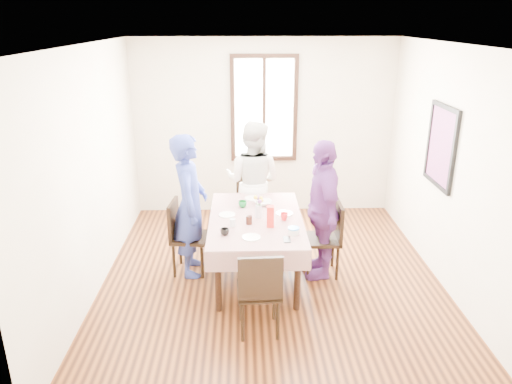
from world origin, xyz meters
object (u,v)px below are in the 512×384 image
person_left (190,206)px  person_right (322,209)px  chair_left (190,237)px  person_far (254,182)px  chair_far (254,208)px  chair_near (259,290)px  chair_right (322,239)px  dining_table (256,248)px

person_left → person_right: person_left is taller
chair_left → person_left: size_ratio=0.53×
person_left → person_far: size_ratio=1.03×
chair_far → chair_near: bearing=80.4°
person_far → chair_far: bearing=-68.2°
chair_left → chair_right: same height
chair_far → person_right: person_right is taller
person_far → person_right: 1.27m
chair_left → chair_near: bearing=38.9°
person_left → chair_far: bearing=-40.3°
chair_far → person_far: size_ratio=0.54×
chair_left → chair_far: same height
chair_left → person_far: (0.80, 0.91, 0.39)m
chair_left → chair_far: 1.23m
chair_right → chair_far: 1.30m
dining_table → person_far: size_ratio=0.93×
person_left → person_far: (0.77, 0.91, -0.02)m
chair_far → dining_table: bearing=80.4°
chair_far → person_left: size_ratio=0.53×
chair_right → chair_near: size_ratio=1.00×
chair_right → chair_near: 1.38m
dining_table → person_left: 0.93m
dining_table → person_far: bearing=90.0°
chair_near → person_left: size_ratio=0.53×
dining_table → chair_far: 1.08m
chair_right → chair_far: bearing=38.7°
chair_far → chair_near: 2.16m
chair_right → chair_near: (-0.80, -1.13, 0.00)m
chair_near → chair_right: bearing=52.5°
chair_far → chair_near: size_ratio=1.00×
chair_right → person_far: 1.34m
chair_left → person_far: 1.27m
chair_right → person_left: person_left is taller
chair_left → chair_right: size_ratio=1.00×
chair_near → person_right: 1.42m
dining_table → chair_right: chair_right is taller
dining_table → chair_right: 0.80m
chair_right → chair_far: same height
dining_table → chair_right: size_ratio=1.73×
person_left → person_far: bearing=-40.9°
chair_right → person_far: person_far is taller
chair_left → person_right: size_ratio=0.54×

